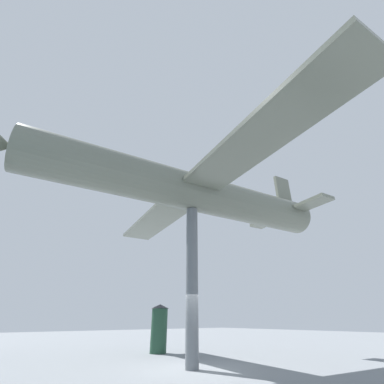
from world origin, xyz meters
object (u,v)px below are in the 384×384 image
Objects in this scene: suspended_airplane at (189,191)px; support_pylon_central at (192,279)px; info_kiosk at (159,327)px; visitor_person at (194,332)px.

support_pylon_central is at bearing -90.00° from suspended_airplane.
info_kiosk is (5.02, -1.82, -5.87)m from suspended_airplane.
support_pylon_central is 4.24m from visitor_person.
suspended_airplane reaches higher than info_kiosk.
suspended_airplane is (0.03, 0.18, 4.01)m from support_pylon_central.
support_pylon_central is 5.63m from info_kiosk.
suspended_airplane is 7.17× the size of info_kiosk.
suspended_airplane is at bearing 160.06° from info_kiosk.
suspended_airplane reaches higher than visitor_person.
info_kiosk is at bearing -3.32° from visitor_person.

